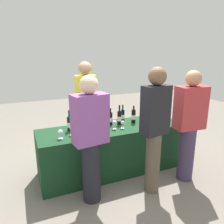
# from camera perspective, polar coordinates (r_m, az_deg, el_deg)

# --- Properties ---
(ground_plane) EXTENTS (12.00, 12.00, 0.00)m
(ground_plane) POSITION_cam_1_polar(r_m,az_deg,el_deg) (3.82, 0.00, -14.62)
(ground_plane) COLOR slate
(tasting_table) EXTENTS (2.32, 0.74, 0.75)m
(tasting_table) POSITION_cam_1_polar(r_m,az_deg,el_deg) (3.65, 0.00, -9.51)
(tasting_table) COLOR #14381E
(tasting_table) RESTS_ON ground_plane
(wine_bottle_0) EXTENTS (0.08, 0.08, 0.32)m
(wine_bottle_0) POSITION_cam_1_polar(r_m,az_deg,el_deg) (3.38, -10.91, -2.94)
(wine_bottle_0) COLOR black
(wine_bottle_0) RESTS_ON tasting_table
(wine_bottle_1) EXTENTS (0.07, 0.07, 0.34)m
(wine_bottle_1) POSITION_cam_1_polar(r_m,az_deg,el_deg) (3.54, -2.61, -1.68)
(wine_bottle_1) COLOR black
(wine_bottle_1) RESTS_ON tasting_table
(wine_bottle_2) EXTENTS (0.07, 0.07, 0.30)m
(wine_bottle_2) POSITION_cam_1_polar(r_m,az_deg,el_deg) (3.58, -0.41, -1.71)
(wine_bottle_2) COLOR black
(wine_bottle_2) RESTS_ON tasting_table
(wine_bottle_3) EXTENTS (0.07, 0.07, 0.33)m
(wine_bottle_3) POSITION_cam_1_polar(r_m,az_deg,el_deg) (3.60, 1.93, -1.46)
(wine_bottle_3) COLOR black
(wine_bottle_3) RESTS_ON tasting_table
(wine_bottle_4) EXTENTS (0.07, 0.07, 0.31)m
(wine_bottle_4) POSITION_cam_1_polar(r_m,az_deg,el_deg) (3.74, 2.77, -0.96)
(wine_bottle_4) COLOR black
(wine_bottle_4) RESTS_ON tasting_table
(wine_bottle_5) EXTENTS (0.07, 0.07, 0.31)m
(wine_bottle_5) POSITION_cam_1_polar(r_m,az_deg,el_deg) (3.70, 5.59, -1.07)
(wine_bottle_5) COLOR black
(wine_bottle_5) RESTS_ON tasting_table
(wine_glass_0) EXTENTS (0.07, 0.07, 0.13)m
(wine_glass_0) POSITION_cam_1_polar(r_m,az_deg,el_deg) (3.10, -13.23, -5.17)
(wine_glass_0) COLOR silver
(wine_glass_0) RESTS_ON tasting_table
(wine_glass_1) EXTENTS (0.06, 0.06, 0.14)m
(wine_glass_1) POSITION_cam_1_polar(r_m,az_deg,el_deg) (3.19, -10.38, -4.32)
(wine_glass_1) COLOR silver
(wine_glass_1) RESTS_ON tasting_table
(wine_glass_2) EXTENTS (0.07, 0.07, 0.13)m
(wine_glass_2) POSITION_cam_1_polar(r_m,az_deg,el_deg) (3.17, -6.05, -4.37)
(wine_glass_2) COLOR silver
(wine_glass_2) RESTS_ON tasting_table
(wine_glass_3) EXTENTS (0.07, 0.07, 0.14)m
(wine_glass_3) POSITION_cam_1_polar(r_m,az_deg,el_deg) (3.39, 0.72, -2.78)
(wine_glass_3) COLOR silver
(wine_glass_3) RESTS_ON tasting_table
(wine_glass_4) EXTENTS (0.06, 0.06, 0.13)m
(wine_glass_4) POSITION_cam_1_polar(r_m,az_deg,el_deg) (3.42, 2.79, -2.85)
(wine_glass_4) COLOR silver
(wine_glass_4) RESTS_ON tasting_table
(wine_glass_5) EXTENTS (0.07, 0.07, 0.14)m
(wine_glass_5) POSITION_cam_1_polar(r_m,az_deg,el_deg) (3.57, 9.75, -2.18)
(wine_glass_5) COLOR silver
(wine_glass_5) RESTS_ON tasting_table
(server_pouring) EXTENTS (0.37, 0.23, 1.75)m
(server_pouring) POSITION_cam_1_polar(r_m,az_deg,el_deg) (3.96, -6.70, 1.69)
(server_pouring) COLOR brown
(server_pouring) RESTS_ON ground_plane
(guest_0) EXTENTS (0.45, 0.29, 1.65)m
(guest_0) POSITION_cam_1_polar(r_m,az_deg,el_deg) (2.75, -5.61, -6.52)
(guest_0) COLOR black
(guest_0) RESTS_ON ground_plane
(guest_1) EXTENTS (0.39, 0.25, 1.73)m
(guest_1) POSITION_cam_1_polar(r_m,az_deg,el_deg) (2.96, 11.00, -3.60)
(guest_1) COLOR brown
(guest_1) RESTS_ON ground_plane
(guest_2) EXTENTS (0.45, 0.27, 1.67)m
(guest_2) POSITION_cam_1_polar(r_m,az_deg,el_deg) (3.40, 19.33, -2.86)
(guest_2) COLOR #3F3351
(guest_2) RESTS_ON ground_plane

